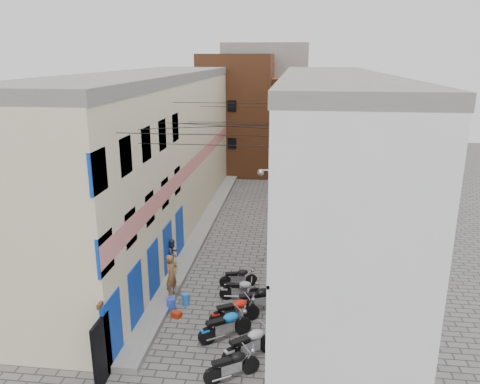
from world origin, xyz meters
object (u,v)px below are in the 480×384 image
at_px(person_b, 173,254).
at_px(motorcycle_g, 238,276).
at_px(water_jug_far, 185,299).
at_px(person_a, 172,276).
at_px(motorcycle_c, 225,324).
at_px(motorcycle_f, 241,289).
at_px(red_crate, 176,314).
at_px(motorcycle_a, 232,364).
at_px(motorcycle_b, 250,342).
at_px(motorcycle_e, 258,298).
at_px(water_jug_near, 171,305).
at_px(motorcycle_d, 235,310).

bearing_deg(person_b, motorcycle_g, -84.88).
bearing_deg(water_jug_far, person_a, 158.78).
bearing_deg(person_a, motorcycle_g, -39.68).
xyz_separation_m(motorcycle_c, water_jug_far, (-2.00, 2.19, -0.36)).
relative_size(motorcycle_f, water_jug_far, 3.66).
distance_m(motorcycle_c, red_crate, 2.50).
height_order(motorcycle_a, motorcycle_c, motorcycle_c).
distance_m(motorcycle_f, red_crate, 2.90).
relative_size(motorcycle_b, motorcycle_c, 1.03).
distance_m(motorcycle_f, water_jug_far, 2.32).
distance_m(motorcycle_e, water_jug_far, 3.03).
distance_m(motorcycle_a, water_jug_far, 5.03).
relative_size(motorcycle_a, motorcycle_b, 0.89).
distance_m(motorcycle_b, red_crate, 3.89).
bearing_deg(water_jug_far, person_b, 113.82).
height_order(water_jug_near, water_jug_far, water_jug_near).
bearing_deg(motorcycle_c, water_jug_far, -172.13).
bearing_deg(water_jug_far, motorcycle_f, 16.95).
bearing_deg(person_b, motorcycle_b, -122.29).
xyz_separation_m(motorcycle_f, water_jug_far, (-2.21, -0.67, -0.27)).
distance_m(motorcycle_b, motorcycle_g, 5.15).
bearing_deg(water_jug_far, water_jug_near, -128.33).
bearing_deg(motorcycle_f, water_jug_near, -68.54).
height_order(motorcycle_c, person_a, person_a).
height_order(motorcycle_a, motorcycle_g, motorcycle_a).
xyz_separation_m(person_a, water_jug_far, (0.60, -0.23, -0.92)).
bearing_deg(person_a, motorcycle_b, -115.15).
distance_m(motorcycle_d, person_b, 5.27).
height_order(person_b, water_jug_far, person_b).
xyz_separation_m(motorcycle_a, motorcycle_g, (-0.57, 6.15, -0.06)).
distance_m(water_jug_near, water_jug_far, 0.73).
relative_size(person_a, red_crate, 5.00).
relative_size(motorcycle_d, person_b, 1.41).
relative_size(motorcycle_e, motorcycle_f, 1.20).
relative_size(motorcycle_a, red_crate, 5.24).
distance_m(motorcycle_c, water_jug_far, 2.99).
distance_m(motorcycle_e, person_a, 3.67).
bearing_deg(motorcycle_f, red_crate, -58.42).
bearing_deg(motorcycle_g, motorcycle_c, -15.94).
bearing_deg(motorcycle_a, motorcycle_c, 162.57).
height_order(motorcycle_e, motorcycle_f, motorcycle_e).
distance_m(motorcycle_e, red_crate, 3.26).
xyz_separation_m(motorcycle_c, motorcycle_g, (-0.03, 4.01, -0.11)).
height_order(motorcycle_d, person_b, person_b).
relative_size(motorcycle_a, water_jug_near, 3.41).
bearing_deg(motorcycle_g, person_a, -74.69).
xyz_separation_m(motorcycle_a, red_crate, (-2.68, 3.35, -0.44)).
distance_m(motorcycle_a, motorcycle_f, 5.01).
distance_m(motorcycle_d, motorcycle_g, 2.96).
xyz_separation_m(motorcycle_c, motorcycle_e, (1.00, 1.94, 0.02)).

